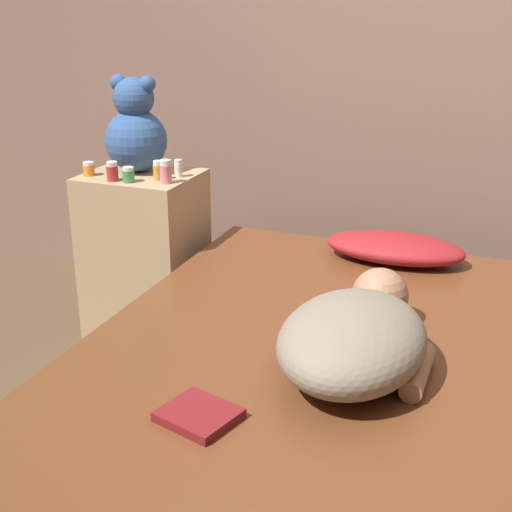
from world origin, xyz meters
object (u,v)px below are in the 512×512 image
(bottle_white, at_px, (178,169))
(bottle_amber, at_px, (158,171))
(bottle_green, at_px, (128,175))
(book, at_px, (199,415))
(bottle_red, at_px, (112,172))
(pillow, at_px, (395,248))
(bottle_orange, at_px, (89,169))
(person_lying, at_px, (357,335))
(teddy_bear, at_px, (135,130))
(bottle_pink, at_px, (166,172))

(bottle_white, relative_size, bottle_amber, 0.92)
(bottle_green, bearing_deg, book, -52.41)
(bottle_red, bearing_deg, bottle_amber, 26.92)
(pillow, relative_size, bottle_orange, 9.47)
(person_lying, xyz_separation_m, teddy_bear, (-1.14, 0.81, 0.34))
(teddy_bear, distance_m, bottle_amber, 0.22)
(pillow, xyz_separation_m, bottle_white, (-0.88, -0.08, 0.25))
(pillow, bearing_deg, teddy_bear, -176.91)
(book, bearing_deg, bottle_pink, 121.18)
(bottle_white, bearing_deg, bottle_pink, -90.47)
(bottle_white, bearing_deg, bottle_orange, -162.26)
(person_lying, bearing_deg, bottle_green, 149.77)
(teddy_bear, bearing_deg, bottle_amber, -32.65)
(pillow, distance_m, bottle_pink, 0.93)
(pillow, bearing_deg, bottle_white, -174.48)
(bottle_amber, height_order, bottle_red, same)
(pillow, distance_m, bottle_green, 1.08)
(pillow, distance_m, bottle_white, 0.92)
(person_lying, relative_size, bottle_pink, 7.68)
(bottle_pink, bearing_deg, bottle_red, -167.82)
(pillow, height_order, bottle_green, bottle_green)
(bottle_orange, relative_size, book, 0.27)
(teddy_bear, relative_size, bottle_amber, 5.10)
(bottle_orange, bearing_deg, book, -46.80)
(bottle_red, bearing_deg, bottle_green, 4.91)
(bottle_pink, distance_m, book, 1.28)
(bottle_white, xyz_separation_m, bottle_amber, (-0.05, -0.07, 0.00))
(person_lying, bearing_deg, book, -126.90)
(bottle_amber, xyz_separation_m, bottle_green, (-0.09, -0.08, -0.01))
(pillow, bearing_deg, bottle_orange, -170.88)
(pillow, xyz_separation_m, bottle_amber, (-0.93, -0.15, 0.26))
(bottle_white, height_order, bottle_orange, bottle_white)
(bottle_red, relative_size, bottle_orange, 1.37)
(pillow, height_order, teddy_bear, teddy_bear)
(bottle_red, bearing_deg, bottle_white, 35.32)
(person_lying, bearing_deg, bottle_white, 140.37)
(pillow, bearing_deg, book, -100.48)
(person_lying, xyz_separation_m, bottle_green, (-1.08, 0.64, 0.20))
(bottle_pink, relative_size, bottle_red, 1.19)
(bottle_red, bearing_deg, bottle_orange, 163.83)
(bottle_white, xyz_separation_m, bottle_orange, (-0.35, -0.11, -0.01))
(person_lying, relative_size, bottle_amber, 9.20)
(bottle_red, distance_m, book, 1.36)
(bottle_pink, height_order, bottle_green, bottle_pink)
(bottle_green, xyz_separation_m, bottle_orange, (-0.20, 0.03, -0.00))
(bottle_amber, bearing_deg, bottle_red, -153.08)
(teddy_bear, distance_m, bottle_green, 0.23)
(bottle_amber, xyz_separation_m, bottle_orange, (-0.30, -0.04, -0.01))
(bottle_amber, xyz_separation_m, book, (0.70, -1.10, -0.30))
(bottle_amber, relative_size, bottle_orange, 1.37)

